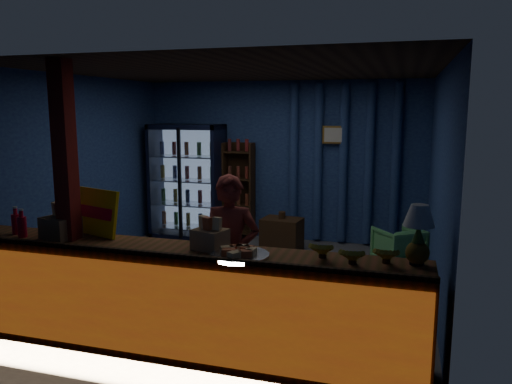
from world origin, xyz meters
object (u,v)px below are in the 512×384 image
Objects in this scene: table_lamp at (419,218)px; green_chair at (398,246)px; shopkeeper at (230,255)px; pastry_tray at (240,254)px.

green_chair is at bearing 92.81° from table_lamp.
shopkeeper is 0.67m from pastry_tray.
table_lamp is (1.68, -0.37, 0.55)m from shopkeeper.
pastry_tray is (0.29, -0.57, 0.20)m from shopkeeper.
pastry_tray is at bearing 32.80° from green_chair.
green_chair is 3.23m from table_lamp.
shopkeeper is 3.22× the size of table_lamp.
table_lamp reaches higher than pastry_tray.
pastry_tray is at bearing -71.78° from shopkeeper.
shopkeeper reaches higher than table_lamp.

